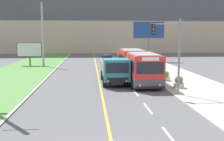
% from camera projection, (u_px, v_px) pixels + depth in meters
% --- Properties ---
extents(apartment_block_background, '(80.00, 8.04, 23.01)m').
position_uv_depth(apartment_block_background, '(93.00, 8.00, 67.38)').
color(apartment_block_background, '#BCAD93').
rests_on(apartment_block_background, ground_plane).
extents(city_bus, '(2.69, 11.83, 2.97)m').
position_uv_depth(city_bus, '(137.00, 65.00, 26.98)').
color(city_bus, red).
rests_on(city_bus, ground_plane).
extents(dump_truck, '(2.43, 6.71, 2.51)m').
position_uv_depth(dump_truck, '(115.00, 71.00, 24.53)').
color(dump_truck, black).
rests_on(dump_truck, ground_plane).
extents(car_distant, '(1.80, 4.30, 1.45)m').
position_uv_depth(car_distant, '(107.00, 60.00, 41.89)').
color(car_distant, silver).
rests_on(car_distant, ground_plane).
extents(utility_pole_far, '(1.80, 0.28, 9.27)m').
position_uv_depth(utility_pole_far, '(43.00, 34.00, 38.27)').
color(utility_pole_far, '#9E9E99').
rests_on(utility_pole_far, ground_plane).
extents(traffic_light_mast, '(2.28, 0.32, 5.85)m').
position_uv_depth(traffic_light_mast, '(171.00, 47.00, 19.70)').
color(traffic_light_mast, slate).
rests_on(traffic_light_mast, ground_plane).
extents(billboard_large, '(5.37, 0.24, 6.85)m').
position_uv_depth(billboard_large, '(149.00, 31.00, 45.17)').
color(billboard_large, '#59595B').
rests_on(billboard_large, ground_plane).
extents(billboard_small, '(3.64, 0.24, 3.48)m').
position_uv_depth(billboard_small, '(30.00, 50.00, 39.18)').
color(billboard_small, '#59595B').
rests_on(billboard_small, ground_plane).
extents(planter_round_near, '(0.91, 0.91, 1.04)m').
position_uv_depth(planter_round_near, '(179.00, 82.00, 22.74)').
color(planter_round_near, '#B7B2A8').
rests_on(planter_round_near, sidewalk_right).
extents(planter_round_second, '(0.84, 0.84, 0.97)m').
position_uv_depth(planter_round_second, '(166.00, 76.00, 26.28)').
color(planter_round_second, '#B7B2A8').
rests_on(planter_round_second, sidewalk_right).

